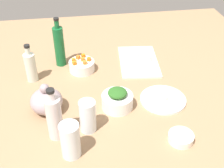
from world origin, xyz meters
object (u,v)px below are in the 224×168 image
(bowl_greens, at_px, (117,101))
(bowl_carrots, at_px, (82,66))
(bottle_0, at_px, (31,66))
(bottle_2, at_px, (59,46))
(drinking_glass_0, at_px, (88,116))
(teapot, at_px, (46,101))
(bottle_1, at_px, (54,117))
(drinking_glass_1, at_px, (70,140))
(cutting_board, at_px, (139,61))
(bowl_small_side, at_px, (181,138))
(plate_tofu, at_px, (163,99))

(bowl_greens, height_order, bowl_carrots, bowl_greens)
(bottle_0, relative_size, bottle_2, 0.74)
(bottle_0, relative_size, drinking_glass_0, 1.41)
(bowl_greens, relative_size, teapot, 0.86)
(bottle_1, xyz_separation_m, drinking_glass_0, (0.02, -0.13, -0.03))
(bottle_0, height_order, bottle_2, bottle_2)
(bowl_carrots, relative_size, drinking_glass_1, 0.92)
(cutting_board, xyz_separation_m, bowl_small_side, (-0.60, -0.03, 0.01))
(bottle_1, relative_size, drinking_glass_1, 1.58)
(bottle_0, relative_size, bottle_1, 0.86)
(cutting_board, bearing_deg, bottle_0, 98.64)
(bowl_greens, xyz_separation_m, bottle_0, (0.27, 0.39, 0.05))
(teapot, xyz_separation_m, bottle_1, (-0.16, -0.04, 0.04))
(bowl_carrots, relative_size, bowl_small_side, 1.35)
(bowl_carrots, height_order, bowl_small_side, bowl_carrots)
(plate_tofu, distance_m, drinking_glass_1, 0.50)
(bowl_small_side, relative_size, bottle_1, 0.43)
(cutting_board, distance_m, bowl_small_side, 0.60)
(bowl_greens, height_order, bottle_2, bottle_2)
(bottle_0, distance_m, bottle_1, 0.43)
(plate_tofu, distance_m, bottle_2, 0.62)
(bowl_carrots, relative_size, bottle_0, 0.67)
(drinking_glass_1, bearing_deg, bowl_carrots, -7.67)
(cutting_board, distance_m, bottle_0, 0.58)
(bowl_carrots, relative_size, teapot, 0.83)
(bowl_small_side, bearing_deg, drinking_glass_0, 71.54)
(bowl_carrots, bearing_deg, teapot, 150.26)
(bowl_greens, bearing_deg, bottle_2, 31.19)
(bowl_small_side, distance_m, bottle_1, 0.50)
(plate_tofu, xyz_separation_m, bowl_carrots, (0.31, 0.35, 0.02))
(plate_tofu, xyz_separation_m, bottle_1, (-0.15, 0.48, 0.09))
(bottle_1, height_order, drinking_glass_1, bottle_1)
(bowl_small_side, distance_m, bottle_2, 0.80)
(cutting_board, bearing_deg, bottle_1, 138.13)
(bowl_small_side, xyz_separation_m, bottle_0, (0.51, 0.60, 0.06))
(bowl_small_side, relative_size, bottle_0, 0.50)
(teapot, xyz_separation_m, bottle_0, (0.25, 0.08, 0.03))
(drinking_glass_0, bearing_deg, bottle_0, 32.20)
(bowl_small_side, xyz_separation_m, teapot, (0.26, 0.52, 0.04))
(bowl_small_side, bearing_deg, bottle_2, 35.35)
(teapot, height_order, drinking_glass_0, same)
(plate_tofu, bearing_deg, bottle_2, 49.64)
(bowl_greens, xyz_separation_m, bowl_small_side, (-0.24, -0.21, -0.02))
(bottle_2, bearing_deg, bottle_0, 132.26)
(drinking_glass_0, distance_m, drinking_glass_1, 0.14)
(bottle_1, bearing_deg, plate_tofu, -72.57)
(bottle_1, height_order, drinking_glass_0, bottle_1)
(bowl_greens, distance_m, bottle_1, 0.31)
(bowl_small_side, relative_size, drinking_glass_1, 0.68)
(bottle_2, distance_m, drinking_glass_0, 0.54)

